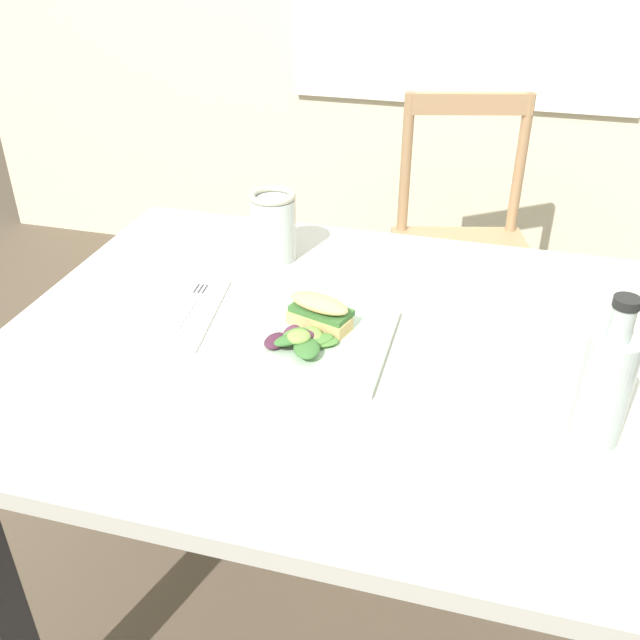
# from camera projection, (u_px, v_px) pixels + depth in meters

# --- Properties ---
(dining_table) EXTENTS (1.11, 0.87, 0.74)m
(dining_table) POSITION_uv_depth(u_px,v_px,m) (340.00, 407.00, 1.21)
(dining_table) COLOR #BCB7AD
(dining_table) RESTS_ON ground
(chair_wooden_far) EXTENTS (0.49, 0.49, 0.87)m
(chair_wooden_far) POSITION_uv_depth(u_px,v_px,m) (463.00, 249.00, 2.10)
(chair_wooden_far) COLOR tan
(chair_wooden_far) RESTS_ON ground
(plate_lunch) EXTENTS (0.24, 0.24, 0.01)m
(plate_lunch) POSITION_uv_depth(u_px,v_px,m) (313.00, 341.00, 1.14)
(plate_lunch) COLOR beige
(plate_lunch) RESTS_ON dining_table
(sandwich_half_front) EXTENTS (0.11, 0.08, 0.06)m
(sandwich_half_front) POSITION_uv_depth(u_px,v_px,m) (320.00, 311.00, 1.15)
(sandwich_half_front) COLOR #DBB270
(sandwich_half_front) RESTS_ON plate_lunch
(salad_mixed_greens) EXTENTS (0.12, 0.10, 0.03)m
(salad_mixed_greens) POSITION_uv_depth(u_px,v_px,m) (300.00, 339.00, 1.10)
(salad_mixed_greens) COLOR #4C2338
(salad_mixed_greens) RESTS_ON plate_lunch
(napkin_folded) EXTENTS (0.13, 0.25, 0.00)m
(napkin_folded) POSITION_uv_depth(u_px,v_px,m) (187.00, 313.00, 1.22)
(napkin_folded) COLOR white
(napkin_folded) RESTS_ON dining_table
(fork_on_napkin) EXTENTS (0.04, 0.19, 0.00)m
(fork_on_napkin) POSITION_uv_depth(u_px,v_px,m) (190.00, 306.00, 1.23)
(fork_on_napkin) COLOR silver
(fork_on_napkin) RESTS_ON napkin_folded
(bottle_cold_brew) EXTENTS (0.07, 0.07, 0.21)m
(bottle_cold_brew) POSITION_uv_depth(u_px,v_px,m) (604.00, 391.00, 0.91)
(bottle_cold_brew) COLOR black
(bottle_cold_brew) RESTS_ON dining_table
(mason_jar_iced_tea) EXTENTS (0.09, 0.09, 0.14)m
(mason_jar_iced_tea) POSITION_uv_depth(u_px,v_px,m) (274.00, 229.00, 1.37)
(mason_jar_iced_tea) COLOR #995623
(mason_jar_iced_tea) RESTS_ON dining_table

